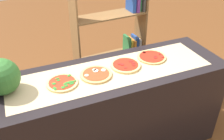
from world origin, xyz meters
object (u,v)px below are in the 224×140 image
Objects in this scene: pizza_spinach_0 at (62,83)px; watermelon at (1,77)px; pizza_pepperoni_2 at (126,65)px; pizza_mozzarella_1 at (96,74)px; bookshelf at (117,41)px; pizza_pepperoni_3 at (152,57)px.

watermelon is at bearing 170.77° from pizza_spinach_0.
pizza_pepperoni_2 is 0.96× the size of watermelon.
pizza_mozzarella_1 is 0.97× the size of watermelon.
bookshelf reaches higher than pizza_spinach_0.
pizza_pepperoni_2 is 1.00× the size of pizza_pepperoni_3.
watermelon is (-0.44, 0.07, 0.13)m from pizza_spinach_0.
pizza_pepperoni_3 is at bearing 8.04° from pizza_pepperoni_2.
pizza_mozzarella_1 is 0.76m from watermelon.
bookshelf is at bearing 31.82° from watermelon.
bookshelf is at bearing 55.93° from pizza_mozzarella_1.
pizza_pepperoni_2 is 1.06m from watermelon.
watermelon is (-1.35, -0.02, 0.13)m from pizza_pepperoni_3.
pizza_spinach_0 is 0.95× the size of pizza_mozzarella_1.
pizza_mozzarella_1 is 1.00× the size of pizza_pepperoni_3.
pizza_pepperoni_3 is at bearing 0.74° from watermelon.
pizza_spinach_0 is 0.94× the size of pizza_pepperoni_3.
pizza_pepperoni_3 is at bearing -90.35° from bookshelf.
pizza_mozzarella_1 is at bearing -173.30° from pizza_pepperoni_2.
pizza_pepperoni_2 reaches higher than pizza_mozzarella_1.
pizza_spinach_0 is 0.91m from pizza_pepperoni_3.
pizza_pepperoni_3 is (0.61, 0.08, -0.00)m from pizza_mozzarella_1.
pizza_spinach_0 is 0.91× the size of watermelon.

